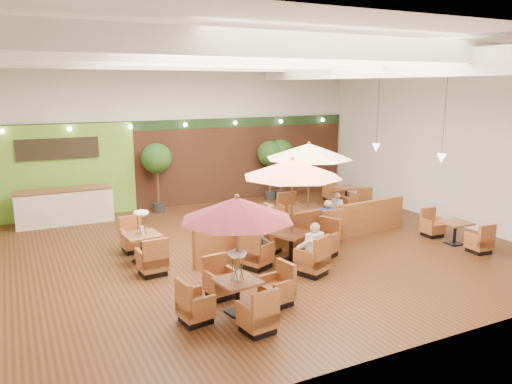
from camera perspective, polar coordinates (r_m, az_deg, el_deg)
room at (r=14.44m, az=-1.46°, el=8.81°), size 14.04×14.00×5.52m
service_counter at (r=17.45m, az=-21.03°, el=-1.56°), size 3.00×0.75×1.18m
booth_divider at (r=14.23m, az=6.28°, el=-4.11°), size 7.26×0.89×1.01m
table_0 at (r=9.65m, az=-2.17°, el=-4.75°), size 2.43×2.43×2.43m
table_1 at (r=12.51m, az=4.13°, el=0.04°), size 2.86×2.86×2.73m
table_2 at (r=15.05m, az=6.02°, el=2.28°), size 2.79×2.79×2.82m
table_3 at (r=13.11m, az=-12.86°, el=-5.80°), size 0.92×2.58×1.53m
table_4 at (r=15.37m, az=21.77°, el=-4.40°), size 0.79×2.25×0.84m
table_5 at (r=19.16m, az=10.23°, el=-0.51°), size 0.89×2.44×0.90m
topiary_0 at (r=17.95m, az=-11.29°, el=3.50°), size 1.07×1.07×2.48m
topiary_1 at (r=19.63m, az=1.63°, el=4.15°), size 1.01×1.01×2.35m
topiary_2 at (r=19.85m, az=2.87°, el=4.28°), size 1.02×1.02×2.37m
diner_0 at (r=11.96m, az=6.49°, el=-5.90°), size 0.46×0.42×0.84m
diner_1 at (r=13.61m, az=1.93°, el=-3.60°), size 0.47×0.44×0.85m
diner_2 at (r=12.32m, az=0.03°, el=-5.42°), size 0.39×0.42×0.77m
diner_3 at (r=14.45m, az=8.11°, el=-2.83°), size 0.43×0.37×0.81m
diner_4 at (r=15.86m, az=9.09°, el=-1.66°), size 0.27×0.35×0.71m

